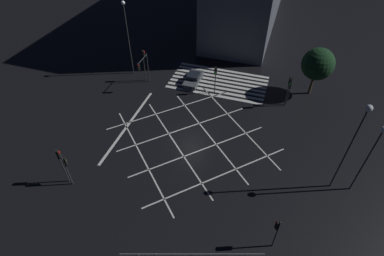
# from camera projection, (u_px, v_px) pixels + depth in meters

# --- Properties ---
(ground_plane) EXTENTS (200.00, 200.00, 0.00)m
(ground_plane) POSITION_uv_depth(u_px,v_px,m) (192.00, 139.00, 32.62)
(ground_plane) COLOR black
(road_markings) EXTENTS (19.44, 24.86, 0.01)m
(road_markings) POSITION_uv_depth(u_px,v_px,m) (209.00, 96.00, 38.55)
(road_markings) COLOR silver
(road_markings) RESTS_ON ground_plane
(traffic_light_se_main) EXTENTS (0.39, 0.36, 4.51)m
(traffic_light_se_main) POSITION_uv_depth(u_px,v_px,m) (144.00, 60.00, 39.04)
(traffic_light_se_main) COLOR #2D2D30
(traffic_light_se_main) RESTS_ON ground_plane
(traffic_light_ne_cross) EXTENTS (0.36, 0.39, 3.51)m
(traffic_light_ne_cross) POSITION_uv_depth(u_px,v_px,m) (66.00, 166.00, 26.51)
(traffic_light_ne_cross) COLOR #2D2D30
(traffic_light_ne_cross) RESTS_ON ground_plane
(traffic_light_median_south) EXTENTS (0.36, 0.39, 3.89)m
(traffic_light_median_south) POSITION_uv_depth(u_px,v_px,m) (215.00, 75.00, 37.10)
(traffic_light_median_south) COLOR #2D2D30
(traffic_light_median_south) RESTS_ON ground_plane
(traffic_light_se_cross) EXTENTS (0.36, 2.68, 4.22)m
(traffic_light_se_cross) POSITION_uv_depth(u_px,v_px,m) (143.00, 66.00, 37.93)
(traffic_light_se_cross) COLOR #2D2D30
(traffic_light_se_cross) RESTS_ON ground_plane
(traffic_light_sw_cross) EXTENTS (0.36, 0.39, 4.13)m
(traffic_light_sw_cross) POSITION_uv_depth(u_px,v_px,m) (289.00, 86.00, 34.96)
(traffic_light_sw_cross) COLOR #2D2D30
(traffic_light_sw_cross) RESTS_ON ground_plane
(traffic_light_ne_main) EXTENTS (0.39, 0.36, 4.25)m
(traffic_light_ne_main) POSITION_uv_depth(u_px,v_px,m) (61.00, 160.00, 26.32)
(traffic_light_ne_main) COLOR #2D2D30
(traffic_light_ne_main) RESTS_ON ground_plane
(traffic_light_nw_main) EXTENTS (0.39, 0.36, 3.52)m
(traffic_light_nw_main) POSITION_uv_depth(u_px,v_px,m) (277.00, 229.00, 21.98)
(traffic_light_nw_main) COLOR #2D2D30
(traffic_light_nw_main) RESTS_ON ground_plane
(traffic_light_sw_main) EXTENTS (0.39, 0.36, 3.25)m
(traffic_light_sw_main) POSITION_uv_depth(u_px,v_px,m) (289.00, 88.00, 35.69)
(traffic_light_sw_main) COLOR #2D2D30
(traffic_light_sw_main) RESTS_ON ground_plane
(street_lamp_east) EXTENTS (0.53, 0.53, 7.68)m
(street_lamp_east) POSITION_uv_depth(u_px,v_px,m) (374.00, 147.00, 23.98)
(street_lamp_east) COLOR #2D2D30
(street_lamp_east) RESTS_ON ground_plane
(street_lamp_west) EXTENTS (0.51, 0.51, 10.03)m
(street_lamp_west) POSITION_uv_depth(u_px,v_px,m) (127.00, 26.00, 37.99)
(street_lamp_west) COLOR #2D2D30
(street_lamp_west) RESTS_ON ground_plane
(street_lamp_far) EXTENTS (0.55, 0.55, 9.51)m
(street_lamp_far) POSITION_uv_depth(u_px,v_px,m) (357.00, 132.00, 23.39)
(street_lamp_far) COLOR #2D2D30
(street_lamp_far) RESTS_ON ground_plane
(street_tree_near) EXTENTS (3.91, 3.91, 6.25)m
(street_tree_near) POSITION_uv_depth(u_px,v_px,m) (318.00, 64.00, 36.08)
(street_tree_near) COLOR brown
(street_tree_near) RESTS_ON ground_plane
(waiting_car) EXTENTS (1.78, 4.30, 1.25)m
(waiting_car) POSITION_uv_depth(u_px,v_px,m) (193.00, 79.00, 40.44)
(waiting_car) COLOR #474C51
(waiting_car) RESTS_ON ground_plane
(pedestrian_railing) EXTENTS (10.21, 3.34, 1.05)m
(pedestrian_railing) POSITION_uv_depth(u_px,v_px,m) (192.00, 256.00, 22.36)
(pedestrian_railing) COLOR #B7B7BC
(pedestrian_railing) RESTS_ON ground_plane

